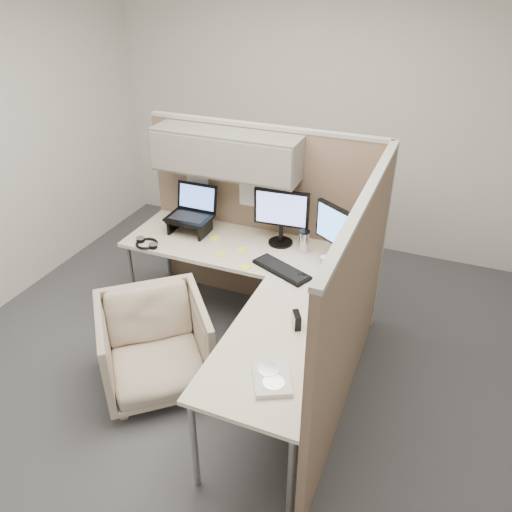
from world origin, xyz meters
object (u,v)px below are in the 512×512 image
at_px(desk, 253,284).
at_px(keyboard, 282,270).
at_px(monitor_left, 281,213).
at_px(office_chair, 154,342).

xyz_separation_m(desk, keyboard, (0.16, 0.18, 0.05)).
bearing_deg(monitor_left, office_chair, -121.06).
relative_size(monitor_left, keyboard, 0.99).
xyz_separation_m(office_chair, keyboard, (0.70, 0.71, 0.36)).
bearing_deg(desk, keyboard, 48.81).
bearing_deg(desk, monitor_left, 89.20).
bearing_deg(keyboard, desk, -106.93).
height_order(desk, monitor_left, monitor_left).
bearing_deg(monitor_left, desk, -95.34).
relative_size(desk, office_chair, 2.64).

